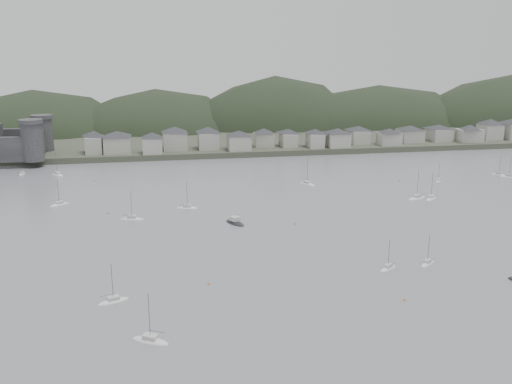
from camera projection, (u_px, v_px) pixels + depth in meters
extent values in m
plane|color=slate|center=(316.00, 297.00, 126.84)|extent=(900.00, 900.00, 0.00)
cube|color=#383D2D|center=(201.00, 125.00, 407.34)|extent=(900.00, 250.00, 3.00)
ellipsoid|color=black|center=(38.00, 151.00, 368.49)|extent=(138.98, 92.48, 81.13)
ellipsoid|color=black|center=(157.00, 147.00, 383.35)|extent=(132.08, 90.41, 79.74)
ellipsoid|color=black|center=(274.00, 147.00, 398.89)|extent=(133.88, 88.37, 101.41)
ellipsoid|color=black|center=(376.00, 142.00, 406.96)|extent=(165.81, 81.78, 82.55)
ellipsoid|color=black|center=(511.00, 141.00, 424.72)|extent=(177.60, 96.61, 102.57)
cylinder|color=#2D2D2F|center=(32.00, 142.00, 265.49)|extent=(10.00, 10.00, 18.00)
cylinder|color=#2D2D2F|center=(43.00, 135.00, 292.27)|extent=(10.00, 10.00, 17.00)
cube|color=#2D2D2F|center=(39.00, 144.00, 279.57)|extent=(3.50, 30.00, 12.00)
cube|color=#A2A094|center=(95.00, 145.00, 286.68)|extent=(8.34, 12.91, 8.59)
pyramid|color=#29292E|center=(94.00, 134.00, 285.24)|extent=(15.78, 15.78, 3.01)
cube|color=#A2A094|center=(118.00, 145.00, 288.18)|extent=(13.68, 13.35, 8.36)
pyramid|color=#29292E|center=(117.00, 134.00, 286.78)|extent=(20.07, 20.07, 2.93)
cube|color=#AFADA5|center=(152.00, 146.00, 286.33)|extent=(9.78, 10.20, 8.08)
pyramid|color=#29292E|center=(152.00, 135.00, 284.98)|extent=(14.83, 14.83, 2.83)
cube|color=#A2A094|center=(175.00, 141.00, 297.53)|extent=(12.59, 13.33, 9.09)
pyramid|color=#29292E|center=(175.00, 130.00, 296.00)|extent=(19.24, 19.24, 3.18)
cube|color=#AFADA5|center=(208.00, 141.00, 299.25)|extent=(10.74, 12.17, 8.87)
pyramid|color=#29292E|center=(208.00, 130.00, 297.77)|extent=(17.01, 17.01, 3.10)
cube|color=#A2A094|center=(239.00, 143.00, 295.94)|extent=(11.63, 12.09, 7.69)
pyramid|color=#29292E|center=(239.00, 133.00, 294.65)|extent=(17.61, 17.61, 2.69)
cube|color=#A2A094|center=(264.00, 140.00, 306.96)|extent=(10.37, 9.35, 7.44)
pyramid|color=#29292E|center=(264.00, 131.00, 305.71)|extent=(14.65, 14.65, 2.60)
cube|color=#A2A094|center=(288.00, 140.00, 307.09)|extent=(8.24, 12.20, 7.22)
pyramid|color=#29292E|center=(288.00, 131.00, 305.88)|extent=(15.17, 15.17, 2.53)
cube|color=#AFADA5|center=(315.00, 140.00, 304.54)|extent=(8.06, 10.91, 7.46)
pyramid|color=#29292E|center=(315.00, 131.00, 303.29)|extent=(14.08, 14.08, 2.61)
cube|color=#A2A094|center=(337.00, 140.00, 305.29)|extent=(11.73, 11.78, 7.66)
pyramid|color=#29292E|center=(338.00, 131.00, 304.01)|extent=(17.46, 17.46, 2.68)
cube|color=#AFADA5|center=(358.00, 137.00, 317.53)|extent=(10.19, 13.02, 7.33)
pyramid|color=#29292E|center=(359.00, 128.00, 316.31)|extent=(17.23, 17.23, 2.57)
cube|color=#AFADA5|center=(389.00, 139.00, 311.83)|extent=(11.70, 9.81, 6.88)
pyramid|color=#29292E|center=(390.00, 131.00, 310.68)|extent=(15.97, 15.97, 2.41)
cube|color=#AFADA5|center=(410.00, 136.00, 323.24)|extent=(12.83, 12.48, 7.00)
pyramid|color=#29292E|center=(411.00, 128.00, 322.07)|extent=(18.79, 18.79, 2.45)
cube|color=#AFADA5|center=(439.00, 135.00, 327.01)|extent=(11.07, 13.50, 6.97)
pyramid|color=#29292E|center=(439.00, 127.00, 325.84)|extent=(18.25, 18.25, 2.44)
cube|color=#AFADA5|center=(469.00, 136.00, 322.36)|extent=(13.75, 9.12, 7.34)
pyramid|color=#29292E|center=(470.00, 127.00, 321.13)|extent=(16.97, 16.97, 2.57)
cube|color=#AFADA5|center=(490.00, 132.00, 331.09)|extent=(11.37, 11.57, 9.05)
pyramid|color=#29292E|center=(491.00, 122.00, 329.58)|extent=(17.03, 17.03, 3.17)
ellipsoid|color=silver|center=(509.00, 177.00, 246.16)|extent=(7.67, 5.94, 1.50)
cube|color=beige|center=(509.00, 175.00, 245.90)|extent=(3.10, 2.77, 0.70)
cylinder|color=#3F3F42|center=(510.00, 167.00, 244.96)|extent=(0.12, 0.12, 9.38)
cylinder|color=#3F3F42|center=(508.00, 174.00, 244.89)|extent=(2.94, 1.84, 0.10)
ellipsoid|color=silver|center=(438.00, 181.00, 238.91)|extent=(5.44, 6.06, 1.24)
cube|color=beige|center=(438.00, 179.00, 238.68)|extent=(2.42, 2.54, 0.70)
cylinder|color=#3F3F42|center=(439.00, 172.00, 237.91)|extent=(0.12, 0.12, 7.74)
cylinder|color=#3F3F42|center=(436.00, 178.00, 239.25)|extent=(1.83, 2.23, 0.10)
ellipsoid|color=silver|center=(499.00, 175.00, 250.38)|extent=(6.06, 6.72, 1.38)
cube|color=beige|center=(499.00, 173.00, 250.14)|extent=(2.69, 2.82, 0.70)
cylinder|color=#3F3F42|center=(500.00, 166.00, 249.28)|extent=(0.12, 0.12, 8.60)
cylinder|color=#3F3F42|center=(499.00, 172.00, 248.95)|extent=(2.04, 2.46, 0.10)
ellipsoid|color=silver|center=(59.00, 205.00, 202.25)|extent=(7.39, 6.43, 1.49)
cube|color=beige|center=(59.00, 202.00, 201.99)|extent=(3.08, 2.89, 0.70)
cylinder|color=#3F3F42|center=(58.00, 192.00, 201.06)|extent=(0.12, 0.12, 9.34)
cylinder|color=#3F3F42|center=(56.00, 200.00, 202.44)|extent=(2.73, 2.12, 0.10)
ellipsoid|color=silver|center=(427.00, 264.00, 146.37)|extent=(6.26, 5.40, 1.26)
cube|color=beige|center=(428.00, 261.00, 146.14)|extent=(2.60, 2.43, 0.70)
cylinder|color=#3F3F42|center=(428.00, 249.00, 145.35)|extent=(0.12, 0.12, 7.89)
cylinder|color=#3F3F42|center=(432.00, 260.00, 145.51)|extent=(2.33, 1.78, 0.10)
ellipsoid|color=silver|center=(431.00, 199.00, 210.43)|extent=(7.69, 7.31, 1.61)
cube|color=beige|center=(431.00, 196.00, 210.15)|extent=(3.27, 3.20, 0.70)
cylinder|color=#3F3F42|center=(432.00, 186.00, 209.14)|extent=(0.12, 0.12, 10.05)
cylinder|color=#3F3F42|center=(427.00, 194.00, 210.75)|extent=(2.75, 2.50, 0.10)
ellipsoid|color=silver|center=(22.00, 174.00, 252.77)|extent=(2.72, 6.21, 1.20)
cube|color=beige|center=(22.00, 172.00, 252.54)|extent=(1.59, 2.26, 0.70)
cylinder|color=#3F3F42|center=(21.00, 166.00, 251.80)|extent=(0.12, 0.12, 7.50)
cylinder|color=#3F3F42|center=(22.00, 171.00, 251.41)|extent=(0.47, 2.69, 0.10)
ellipsoid|color=silver|center=(307.00, 184.00, 233.24)|extent=(6.80, 9.23, 1.79)
cube|color=beige|center=(307.00, 182.00, 232.94)|extent=(3.23, 3.69, 0.70)
cylinder|color=#3F3F42|center=(308.00, 171.00, 231.81)|extent=(0.12, 0.12, 11.19)
cylinder|color=#3F3F42|center=(308.00, 180.00, 234.29)|extent=(2.01, 3.59, 0.10)
ellipsoid|color=silver|center=(58.00, 175.00, 250.38)|extent=(7.38, 8.31, 1.69)
cube|color=beige|center=(57.00, 173.00, 250.10)|extent=(3.30, 3.48, 0.70)
cylinder|color=#3F3F42|center=(56.00, 163.00, 249.03)|extent=(0.12, 0.12, 10.57)
cylinder|color=#3F3F42|center=(55.00, 172.00, 248.66)|extent=(2.45, 3.04, 0.10)
ellipsoid|color=silver|center=(132.00, 220.00, 184.83)|extent=(8.18, 4.25, 1.56)
cube|color=beige|center=(132.00, 216.00, 184.56)|extent=(3.06, 2.31, 0.70)
cylinder|color=#3F3F42|center=(131.00, 205.00, 183.58)|extent=(0.12, 0.12, 9.77)
cylinder|color=#3F3F42|center=(128.00, 215.00, 183.87)|extent=(3.44, 0.91, 0.10)
ellipsoid|color=silver|center=(187.00, 208.00, 197.84)|extent=(8.03, 4.11, 1.54)
cube|color=beige|center=(187.00, 206.00, 197.58)|extent=(3.00, 2.25, 0.70)
cylinder|color=#3F3F42|center=(187.00, 195.00, 196.61)|extent=(0.12, 0.12, 9.60)
cylinder|color=#3F3F42|center=(184.00, 204.00, 196.90)|extent=(3.39, 0.87, 0.10)
ellipsoid|color=silver|center=(151.00, 342.00, 107.48)|extent=(8.16, 6.23, 1.59)
cube|color=beige|center=(150.00, 336.00, 107.21)|extent=(3.29, 2.92, 0.70)
cylinder|color=#3F3F42|center=(149.00, 317.00, 106.21)|extent=(0.12, 0.12, 9.95)
cylinder|color=#3F3F42|center=(157.00, 331.00, 107.99)|extent=(3.14, 1.90, 0.10)
ellipsoid|color=silver|center=(114.00, 302.00, 124.40)|extent=(7.52, 4.74, 1.44)
cube|color=beige|center=(113.00, 298.00, 124.15)|extent=(2.91, 2.38, 0.70)
cylinder|color=#3F3F42|center=(112.00, 283.00, 123.25)|extent=(0.12, 0.12, 8.97)
cylinder|color=#3F3F42|center=(108.00, 295.00, 124.25)|extent=(3.05, 1.27, 0.10)
ellipsoid|color=silver|center=(388.00, 269.00, 143.19)|extent=(6.34, 5.00, 1.25)
cube|color=beige|center=(388.00, 266.00, 142.96)|extent=(2.58, 2.32, 0.70)
cylinder|color=#3F3F42|center=(389.00, 254.00, 142.18)|extent=(0.12, 0.12, 7.79)
cylinder|color=#3F3F42|center=(393.00, 264.00, 142.42)|extent=(2.43, 1.58, 0.10)
ellipsoid|color=silver|center=(417.00, 199.00, 210.80)|extent=(9.34, 5.99, 1.78)
cube|color=beige|center=(417.00, 196.00, 210.51)|extent=(3.63, 2.99, 0.70)
cylinder|color=#3F3F42|center=(418.00, 184.00, 209.38)|extent=(0.12, 0.12, 11.15)
cylinder|color=#3F3F42|center=(421.00, 194.00, 210.06)|extent=(3.76, 1.60, 0.10)
ellipsoid|color=black|center=(235.00, 223.00, 180.76)|extent=(6.91, 9.16, 1.92)
cube|color=beige|center=(235.00, 219.00, 180.36)|extent=(3.39, 3.46, 1.40)
cylinder|color=#3F3F42|center=(235.00, 216.00, 180.13)|extent=(0.10, 0.10, 1.20)
sphere|color=#D27D46|center=(295.00, 224.00, 180.21)|extent=(0.70, 0.70, 0.70)
sphere|color=#D27D46|center=(209.00, 283.00, 133.98)|extent=(0.70, 0.70, 0.70)
sphere|color=#D27D46|center=(400.00, 181.00, 239.43)|extent=(0.70, 0.70, 0.70)
sphere|color=#D27D46|center=(405.00, 300.00, 125.30)|extent=(0.70, 0.70, 0.70)
sphere|color=#D27D46|center=(96.00, 181.00, 239.72)|extent=(0.70, 0.70, 0.70)
sphere|color=#D27D46|center=(108.00, 213.00, 191.69)|extent=(0.70, 0.70, 0.70)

